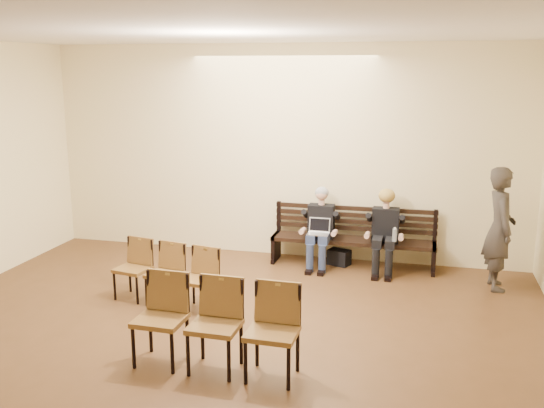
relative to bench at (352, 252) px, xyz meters
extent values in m
cube|color=beige|center=(-1.23, 0.35, 1.52)|extent=(8.00, 0.02, 3.50)
cube|color=white|center=(-1.23, -4.65, 3.27)|extent=(8.00, 10.00, 0.02)
cube|color=black|center=(0.00, 0.00, 0.00)|extent=(2.60, 0.90, 0.45)
cube|color=silver|center=(-0.51, -0.32, 0.35)|extent=(0.38, 0.33, 0.24)
cylinder|color=silver|center=(0.67, -0.42, 0.33)|extent=(0.08, 0.08, 0.22)
cube|color=black|center=(-0.21, 0.01, -0.10)|extent=(0.40, 0.33, 0.25)
imported|color=#332E2A|center=(2.12, -0.49, 0.79)|extent=(0.58, 0.80, 2.04)
cube|color=brown|center=(-2.25, -2.22, 0.19)|extent=(1.54, 0.71, 0.83)
cube|color=brown|center=(-0.99, -3.78, 0.26)|extent=(1.76, 0.57, 0.97)
camera|label=1|loc=(1.01, -9.31, 2.89)|focal=40.00mm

